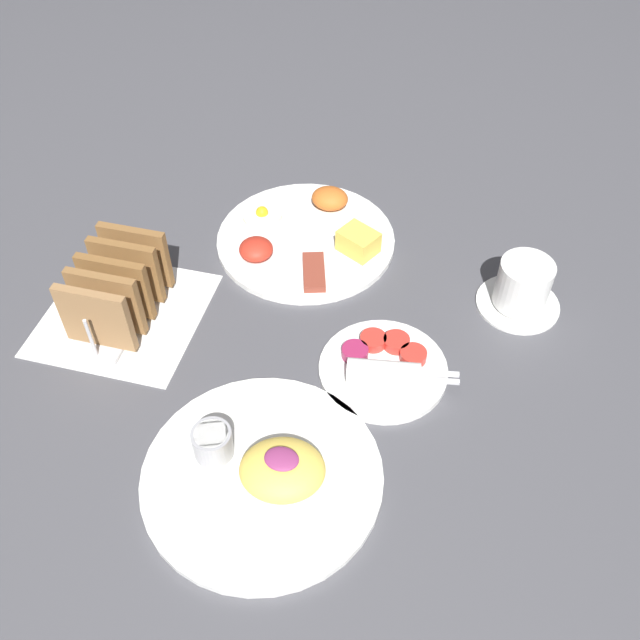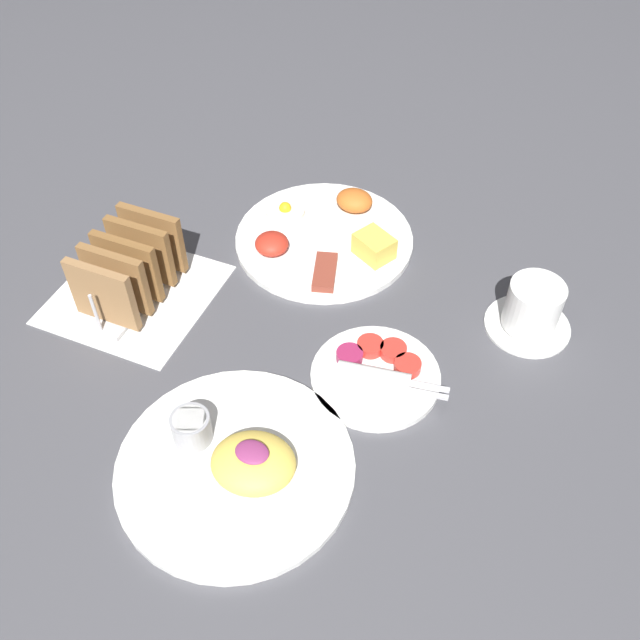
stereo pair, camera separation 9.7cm
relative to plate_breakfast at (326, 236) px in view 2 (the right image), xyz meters
name	(u,v)px [view 2 (the right image)]	position (x,y,z in m)	size (l,w,h in m)	color
ground_plane	(269,338)	(0.01, -0.22, -0.01)	(3.00, 3.00, 0.00)	#47474C
napkin_flat	(136,293)	(-0.21, -0.22, -0.01)	(0.22, 0.22, 0.00)	white
plate_breakfast	(326,236)	(0.00, 0.00, 0.00)	(0.28, 0.28, 0.05)	white
plate_condiments	(376,374)	(0.17, -0.23, 0.00)	(0.19, 0.17, 0.04)	white
plate_foreground	(237,462)	(0.06, -0.42, 0.00)	(0.29, 0.29, 0.06)	white
toast_rack	(129,268)	(-0.21, -0.22, 0.04)	(0.10, 0.18, 0.10)	#B7B7BC
coffee_cup	(532,309)	(0.33, -0.06, 0.03)	(0.12, 0.12, 0.08)	white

